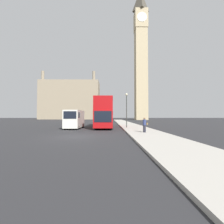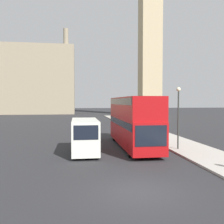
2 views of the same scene
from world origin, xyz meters
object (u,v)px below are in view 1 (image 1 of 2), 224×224
(red_double_decker_bus, at_px, (104,112))
(pedestrian, at_px, (145,125))
(clock_tower, at_px, (141,52))
(white_van, at_px, (74,119))
(street_lamp, at_px, (127,105))

(red_double_decker_bus, bearing_deg, pedestrian, -63.09)
(pedestrian, bearing_deg, clock_tower, 78.52)
(white_van, distance_m, pedestrian, 11.17)
(street_lamp, bearing_deg, clock_tower, 75.92)
(red_double_decker_bus, bearing_deg, street_lamp, -31.52)
(white_van, xyz_separation_m, pedestrian, (8.96, -6.65, -0.52))
(white_van, bearing_deg, street_lamp, 1.74)
(red_double_decker_bus, bearing_deg, white_van, -151.97)
(pedestrian, bearing_deg, red_double_decker_bus, 116.91)
(clock_tower, xyz_separation_m, white_van, (-21.14, -53.32, -33.50))
(pedestrian, height_order, street_lamp, street_lamp)
(street_lamp, bearing_deg, white_van, -178.26)
(street_lamp, bearing_deg, red_double_decker_bus, 148.48)
(red_double_decker_bus, xyz_separation_m, white_van, (-4.40, -2.34, -1.07))
(white_van, height_order, pedestrian, white_van)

